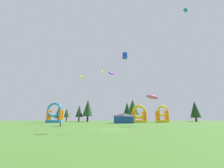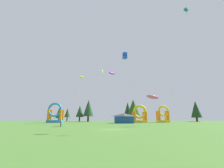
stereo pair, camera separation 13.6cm
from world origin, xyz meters
name	(u,v)px [view 1 (the left image)]	position (x,y,z in m)	size (l,w,h in m)	color
ground_plane	(112,130)	(0.00, 0.00, 0.00)	(120.00, 120.00, 0.00)	#47752D
kite_blue_box	(125,56)	(2.52, -2.60, 13.60)	(4.47, 1.96, 14.21)	blue
kite_teal_diamond	(186,12)	(16.56, 0.39, 25.23)	(5.32, 4.33, 26.16)	#0C7F7A
kite_purple_parafoil	(112,73)	(-0.01, 14.67, 15.13)	(3.94, 6.86, 16.00)	purple
kite_lime_diamond	(103,72)	(-3.16, 21.01, 17.46)	(6.49, 4.25, 18.16)	#8CD826
kite_yellow_parafoil	(81,77)	(-11.87, 27.55, 17.32)	(1.84, 6.60, 17.92)	yellow
kite_pink_parafoil	(153,97)	(10.54, 9.78, 7.31)	(4.51, 2.58, 8.18)	#EA599E
person_far_side	(61,123)	(-12.20, 7.85, 0.92)	(0.36, 0.36, 1.55)	black
inflatable_blue_arch	(163,116)	(20.69, 33.95, 2.60)	(4.63, 3.60, 6.76)	yellow
inflatable_yellow_castle	(55,115)	(-22.19, 30.88, 2.91)	(5.75, 3.63, 7.65)	#268CD8
inflatable_red_slide	(139,116)	(10.91, 32.69, 2.58)	(5.73, 4.50, 6.91)	yellow
festival_tent	(124,118)	(4.18, 26.27, 1.74)	(6.71, 3.81, 3.47)	#19478C
tree_row_0	(59,113)	(-25.73, 45.39, 4.11)	(3.35, 3.35, 6.74)	#4C331E
tree_row_1	(67,113)	(-21.69, 45.03, 4.03)	(2.69, 2.69, 6.16)	#4C331E
tree_row_2	(80,111)	(-15.07, 41.99, 4.68)	(3.46, 3.46, 7.39)	#4C331E
tree_row_3	(88,108)	(-11.07, 41.60, 6.13)	(4.71, 4.71, 9.97)	#4C331E
tree_row_4	(128,110)	(7.43, 44.96, 5.33)	(4.42, 4.42, 9.13)	#4C331E
tree_row_5	(133,108)	(9.55, 40.39, 6.17)	(6.00, 6.00, 9.98)	#4C331E
tree_row_6	(195,109)	(39.06, 42.82, 5.61)	(4.68, 4.68, 9.47)	#4C331E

